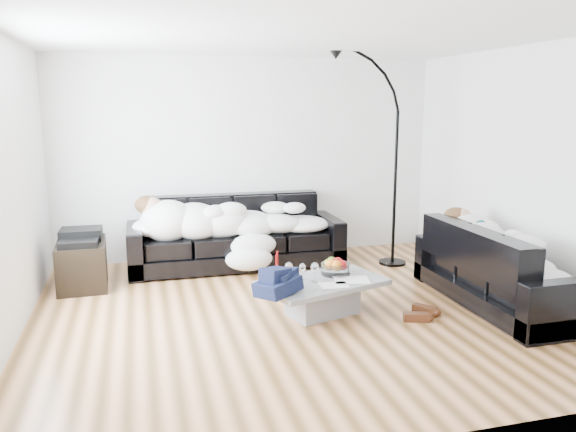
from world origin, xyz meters
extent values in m
plane|color=brown|center=(0.00, 0.00, 0.00)|extent=(5.00, 5.00, 0.00)
cube|color=silver|center=(0.00, 2.25, 1.30)|extent=(5.00, 0.02, 2.60)
cube|color=silver|center=(-2.50, 0.00, 1.30)|extent=(0.02, 4.50, 2.60)
cube|color=silver|center=(2.50, 0.00, 1.30)|extent=(0.02, 4.50, 2.60)
plane|color=white|center=(0.00, 0.00, 2.60)|extent=(5.00, 5.00, 0.00)
cube|color=black|center=(-0.28, 1.75, 0.43)|extent=(2.63, 0.91, 0.86)
cube|color=black|center=(2.04, -0.32, 0.40)|extent=(0.85, 1.98, 0.80)
ellipsoid|color=#0B4E53|center=(1.98, 0.30, 0.72)|extent=(0.42, 0.38, 0.20)
cube|color=#939699|center=(0.24, -0.12, 0.17)|extent=(1.31, 0.99, 0.34)
cylinder|color=white|center=(0.42, 0.04, 0.43)|extent=(0.30, 0.30, 0.18)
cylinder|color=white|center=(0.05, -0.04, 0.42)|extent=(0.07, 0.07, 0.16)
cylinder|color=white|center=(-0.09, -0.07, 0.43)|extent=(0.10, 0.10, 0.19)
cylinder|color=white|center=(0.15, -0.14, 0.43)|extent=(0.08, 0.08, 0.18)
cylinder|color=maroon|center=(-0.17, 0.08, 0.45)|extent=(0.04, 0.04, 0.23)
cylinder|color=maroon|center=(-0.15, 0.14, 0.46)|extent=(0.05, 0.05, 0.25)
cube|color=silver|center=(0.50, -0.19, 0.35)|extent=(0.38, 0.32, 0.01)
cube|color=silver|center=(0.28, -0.30, 0.35)|extent=(0.27, 0.20, 0.01)
cube|color=black|center=(-2.08, 1.36, 0.26)|extent=(0.54, 0.76, 0.51)
cube|color=black|center=(-2.08, 1.36, 0.58)|extent=(0.45, 0.35, 0.13)
camera|label=1|loc=(-1.42, -5.00, 1.99)|focal=35.00mm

